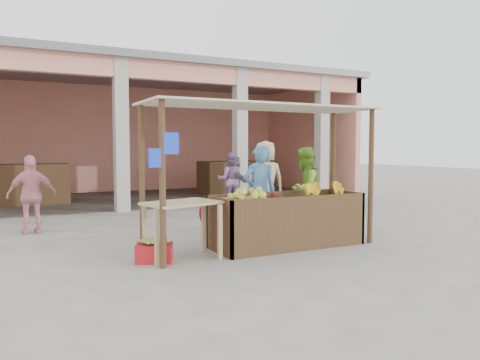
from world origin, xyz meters
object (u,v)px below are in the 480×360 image
side_table (182,211)px  vendor_green (305,187)px  red_crate (154,253)px  fruit_stall (287,223)px  vendor_blue (260,189)px  motorcycle (240,202)px

side_table → vendor_green: (2.96, 1.01, 0.16)m
side_table → vendor_green: bearing=3.9°
side_table → red_crate: side_table is taller
fruit_stall → vendor_blue: (-0.08, 0.80, 0.52)m
red_crate → motorcycle: 3.46m
fruit_stall → motorcycle: size_ratio=1.34×
red_crate → vendor_green: (3.40, 1.00, 0.76)m
motorcycle → side_table: bearing=144.0°
side_table → motorcycle: motorcycle is taller
fruit_stall → motorcycle: motorcycle is taller
fruit_stall → red_crate: fruit_stall is taller
vendor_green → side_table: bearing=-7.8°
motorcycle → fruit_stall: bearing=-178.5°
red_crate → motorcycle: bearing=64.4°
side_table → vendor_green: size_ratio=0.69×
side_table → vendor_blue: vendor_blue is taller
fruit_stall → red_crate: (-2.36, -0.04, -0.26)m
red_crate → vendor_blue: bearing=43.9°
red_crate → vendor_green: vendor_green is taller
red_crate → motorcycle: (2.60, 2.25, 0.37)m
fruit_stall → side_table: 1.95m
side_table → vendor_blue: size_ratio=0.67×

